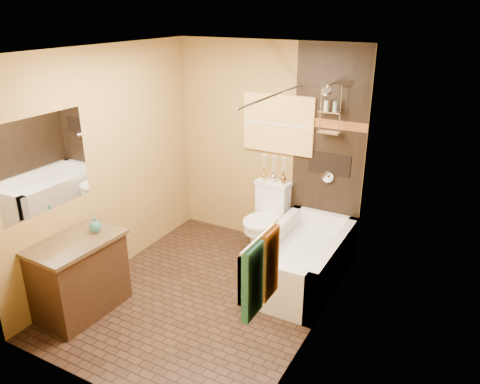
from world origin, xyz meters
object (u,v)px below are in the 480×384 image
Objects in this scene: toilet at (266,218)px; bathtub at (302,263)px; vanity at (80,276)px; sunset_painting at (278,124)px.

bathtub is at bearing -28.99° from toilet.
vanity is (-1.72, -1.55, 0.17)m from bathtub.
sunset_painting is 1.15m from toilet.
toilet reaches higher than bathtub.
sunset_painting reaches higher than vanity.
bathtub is 2.33m from vanity.
vanity is at bearing -138.01° from bathtub.
toilet is 2.27m from vanity.
vanity is (-1.07, -2.28, -1.16)m from sunset_painting.
toilet is at bearing 145.63° from bathtub.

